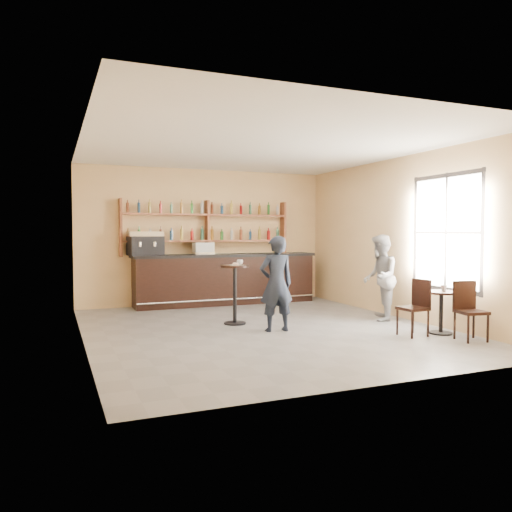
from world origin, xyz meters
name	(u,v)px	position (x,y,z in m)	size (l,w,h in m)	color
floor	(263,329)	(0.00, 0.00, 0.00)	(7.00, 7.00, 0.00)	slate
ceiling	(263,146)	(0.00, 0.00, 3.20)	(7.00, 7.00, 0.00)	white
wall_back	(206,237)	(0.00, 3.50, 1.60)	(7.00, 7.00, 0.00)	#DAB27C
wall_front	(387,242)	(0.00, -3.50, 1.60)	(7.00, 7.00, 0.00)	#DAB27C
wall_left	(82,239)	(-3.00, 0.00, 1.60)	(7.00, 7.00, 0.00)	#DAB27C
wall_right	(402,238)	(3.00, 0.00, 1.60)	(7.00, 7.00, 0.00)	#DAB27C
window_pane	(446,233)	(2.99, -1.20, 1.70)	(2.00, 2.00, 0.00)	white
window_frame	(446,233)	(2.99, -1.20, 1.70)	(0.04, 1.70, 2.10)	black
shelf_unit	(207,228)	(0.00, 3.37, 1.81)	(4.00, 0.26, 1.40)	brown
liquor_bottles	(207,221)	(0.00, 3.37, 1.98)	(3.68, 0.10, 1.00)	#8C5919
bar_counter	(226,279)	(0.39, 3.15, 0.60)	(4.40, 0.86, 1.19)	black
espresso_machine	(145,243)	(-1.50, 3.15, 1.46)	(0.74, 0.48, 0.53)	black
pastry_case	(203,248)	(-0.16, 3.15, 1.33)	(0.46, 0.37, 0.27)	silver
pedestal_table	(235,295)	(-0.30, 0.62, 0.55)	(0.53, 0.53, 1.10)	black
napkin	(235,265)	(-0.30, 0.62, 1.10)	(0.15, 0.15, 0.00)	white
donut	(235,264)	(-0.29, 0.61, 1.12)	(0.11, 0.11, 0.04)	#CB7C4A
cup_pedestal	(240,262)	(-0.16, 0.72, 1.15)	(0.12, 0.12, 0.09)	white
man_main	(276,284)	(0.13, -0.28, 0.82)	(0.60, 0.39, 1.64)	black
cafe_table	(441,312)	(2.60, -1.53, 0.36)	(0.57, 0.57, 0.72)	black
cup_cafe	(444,288)	(2.65, -1.53, 0.77)	(0.11, 0.11, 0.10)	white
chair_west	(413,308)	(2.05, -1.48, 0.47)	(0.40, 0.40, 0.93)	black
chair_south	(471,311)	(2.65, -2.13, 0.47)	(0.40, 0.40, 0.93)	black
patron_second	(380,278)	(2.44, -0.07, 0.83)	(0.81, 0.63, 1.66)	gray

